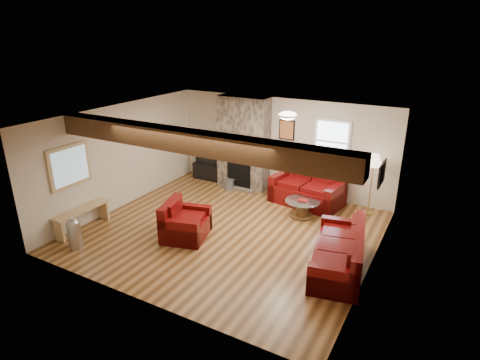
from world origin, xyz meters
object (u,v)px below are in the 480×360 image
at_px(television, 209,156).
at_px(floor_lamp, 374,163).
at_px(loveseat, 307,186).
at_px(armchair_red, 186,220).
at_px(tv_cabinet, 210,171).
at_px(sofa_three, 338,249).
at_px(coffee_table, 302,209).

relative_size(television, floor_lamp, 0.56).
bearing_deg(loveseat, armchair_red, -110.95).
distance_m(loveseat, tv_cabinet, 3.13).
xyz_separation_m(armchair_red, tv_cabinet, (-1.49, 3.20, -0.16)).
xyz_separation_m(sofa_three, coffee_table, (-1.34, 1.74, -0.19)).
distance_m(loveseat, armchair_red, 3.32).
height_order(loveseat, floor_lamp, floor_lamp).
height_order(coffee_table, tv_cabinet, tv_cabinet).
distance_m(armchair_red, coffee_table, 2.78).
bearing_deg(sofa_three, tv_cabinet, -132.64).
xyz_separation_m(tv_cabinet, floor_lamp, (4.60, -0.15, 1.02)).
distance_m(coffee_table, tv_cabinet, 3.45).
distance_m(loveseat, television, 3.13).
bearing_deg(tv_cabinet, television, 0.00).
distance_m(armchair_red, tv_cabinet, 3.53).
height_order(sofa_three, television, television).
bearing_deg(tv_cabinet, loveseat, -5.52).
bearing_deg(coffee_table, loveseat, 102.72).
height_order(sofa_three, coffee_table, sofa_three).
xyz_separation_m(sofa_three, armchair_red, (-3.13, -0.38, 0.00)).
distance_m(coffee_table, television, 3.49).
bearing_deg(television, sofa_three, -31.36).
bearing_deg(floor_lamp, tv_cabinet, 178.19).
xyz_separation_m(armchair_red, coffee_table, (1.79, 2.12, -0.19)).
height_order(sofa_three, loveseat, loveseat).
bearing_deg(floor_lamp, coffee_table, -144.82).
relative_size(tv_cabinet, floor_lamp, 0.65).
relative_size(sofa_three, television, 2.43).
bearing_deg(coffee_table, television, 161.84).
distance_m(sofa_three, coffee_table, 2.21).
relative_size(sofa_three, armchair_red, 2.08).
xyz_separation_m(tv_cabinet, television, (0.00, 0.00, 0.47)).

